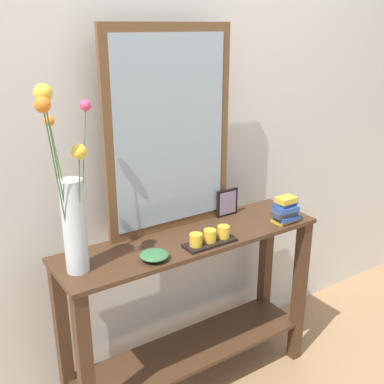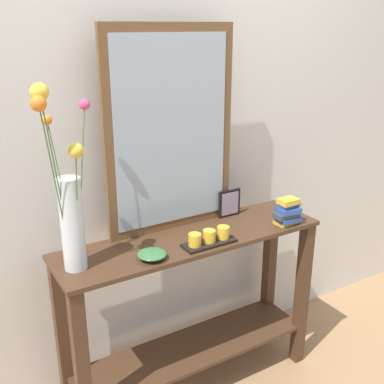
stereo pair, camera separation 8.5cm
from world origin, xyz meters
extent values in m
cube|color=silver|center=(0.00, 0.29, 1.35)|extent=(6.40, 0.08, 2.70)
cube|color=#472D1C|center=(0.00, 0.00, 0.83)|extent=(1.26, 0.34, 0.02)
cube|color=#472D1C|center=(0.00, 0.00, 0.22)|extent=(1.20, 0.30, 0.02)
cube|color=#472D1C|center=(-0.59, -0.13, 0.41)|extent=(0.06, 0.06, 0.82)
cube|color=#472D1C|center=(0.59, -0.13, 0.41)|extent=(0.06, 0.06, 0.82)
cube|color=#472D1C|center=(-0.59, 0.13, 0.41)|extent=(0.06, 0.06, 0.82)
cube|color=#472D1C|center=(0.59, 0.13, 0.41)|extent=(0.06, 0.06, 0.82)
cube|color=brown|center=(-0.03, 0.14, 1.30)|extent=(0.63, 0.03, 0.92)
cube|color=#9EADB7|center=(-0.03, 0.13, 1.30)|extent=(0.55, 0.00, 0.84)
cylinder|color=silver|center=(-0.54, -0.01, 1.03)|extent=(0.09, 0.09, 0.38)
cylinder|color=#4C753D|center=(-0.56, -0.01, 1.14)|extent=(0.06, 0.04, 0.57)
sphere|color=orange|center=(-0.59, 0.01, 1.43)|extent=(0.04, 0.04, 0.04)
cylinder|color=#4C753D|center=(-0.59, -0.04, 1.20)|extent=(0.09, 0.10, 0.69)
sphere|color=yellow|center=(-0.63, -0.09, 1.54)|extent=(0.06, 0.06, 0.06)
cylinder|color=#4C753D|center=(-0.48, 0.03, 1.16)|extent=(0.10, 0.06, 0.61)
sphere|color=#EA4275|center=(-0.44, 0.06, 1.47)|extent=(0.04, 0.04, 0.04)
cylinder|color=#4C753D|center=(-0.60, -0.05, 1.18)|extent=(0.09, 0.12, 0.65)
sphere|color=orange|center=(-0.64, -0.11, 1.51)|extent=(0.05, 0.05, 0.05)
cylinder|color=#4C753D|center=(-0.53, -0.04, 1.09)|extent=(0.01, 0.08, 0.48)
sphere|color=yellow|center=(-0.53, -0.08, 1.33)|extent=(0.05, 0.05, 0.05)
cube|color=black|center=(0.02, -0.11, 0.84)|extent=(0.24, 0.09, 0.01)
cylinder|color=gold|center=(-0.05, -0.11, 0.88)|extent=(0.06, 0.06, 0.05)
cylinder|color=gold|center=(0.02, -0.11, 0.88)|extent=(0.06, 0.06, 0.05)
cylinder|color=gold|center=(0.10, -0.11, 0.88)|extent=(0.06, 0.06, 0.05)
cube|color=black|center=(0.29, 0.11, 0.91)|extent=(0.12, 0.01, 0.14)
cube|color=#9B829D|center=(0.29, 0.11, 0.91)|extent=(0.10, 0.00, 0.12)
cylinder|color=#38703D|center=(-0.25, -0.10, 0.84)|extent=(0.05, 0.05, 0.01)
ellipsoid|color=#38703D|center=(-0.25, -0.10, 0.86)|extent=(0.12, 0.12, 0.03)
cube|color=gold|center=(0.47, -0.11, 0.85)|extent=(0.12, 0.08, 0.02)
cube|color=#2D519E|center=(0.48, -0.12, 0.86)|extent=(0.11, 0.08, 0.02)
cube|color=#424247|center=(0.46, -0.11, 0.89)|extent=(0.12, 0.08, 0.03)
cube|color=#2D519E|center=(0.47, -0.12, 0.91)|extent=(0.11, 0.09, 0.03)
cube|color=#2D519E|center=(0.47, -0.11, 0.93)|extent=(0.12, 0.08, 0.02)
cube|color=gold|center=(0.46, -0.12, 0.96)|extent=(0.09, 0.07, 0.03)
camera|label=1|loc=(-1.07, -1.61, 1.75)|focal=43.64mm
camera|label=2|loc=(-0.99, -1.65, 1.75)|focal=43.64mm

